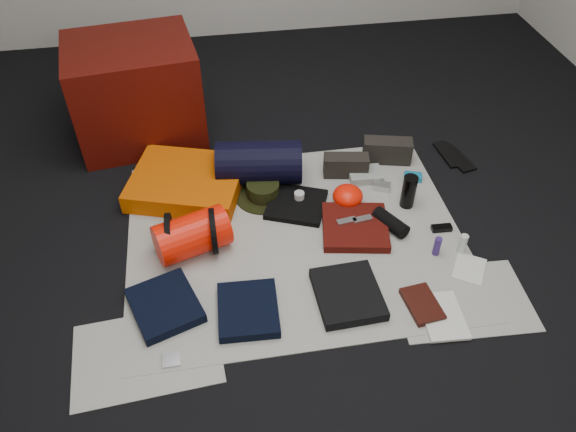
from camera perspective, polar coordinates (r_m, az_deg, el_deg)
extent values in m
cube|color=black|center=(2.73, 0.74, -2.28)|extent=(4.50, 4.50, 0.02)
cube|color=beige|center=(2.72, 0.74, -2.09)|extent=(1.60, 1.30, 0.01)
cube|color=beige|center=(2.38, -14.13, -13.38)|extent=(0.61, 0.44, 0.00)
cube|color=beige|center=(2.58, 17.26, -8.12)|extent=(0.60, 0.43, 0.00)
cube|color=#4D0B05|center=(3.35, -15.19, 12.11)|extent=(0.75, 0.65, 0.57)
cube|color=#DA5502|center=(2.99, -10.22, 3.40)|extent=(0.67, 0.60, 0.10)
cylinder|color=#FF1704|center=(2.63, -9.72, -1.92)|extent=(0.38, 0.29, 0.20)
cylinder|color=black|center=(2.63, -11.91, -2.01)|extent=(0.02, 0.22, 0.22)
cylinder|color=black|center=(2.62, -7.57, -1.53)|extent=(0.03, 0.22, 0.22)
cylinder|color=black|center=(2.97, -2.97, 5.42)|extent=(0.47, 0.29, 0.23)
cylinder|color=black|center=(2.94, -2.53, 2.10)|extent=(0.37, 0.37, 0.01)
cylinder|color=black|center=(2.91, -2.56, 2.72)|extent=(0.17, 0.17, 0.07)
cube|color=black|center=(3.06, 5.90, 5.13)|extent=(0.25, 0.13, 0.12)
cube|color=black|center=(3.18, 10.05, 6.56)|extent=(0.28, 0.16, 0.13)
cube|color=black|center=(3.33, 16.85, 5.62)|extent=(0.14, 0.26, 0.01)
cube|color=black|center=(3.34, 16.00, 6.03)|extent=(0.11, 0.24, 0.01)
cube|color=black|center=(2.47, -12.39, -8.85)|extent=(0.35, 0.37, 0.05)
cube|color=black|center=(2.41, -4.07, -9.49)|extent=(0.27, 0.30, 0.04)
cube|color=black|center=(2.47, 6.10, -7.90)|extent=(0.29, 0.32, 0.05)
cube|color=black|center=(2.87, 0.85, 1.19)|extent=(0.36, 0.35, 0.03)
cube|color=#480C07|center=(2.76, 6.83, -1.12)|extent=(0.37, 0.37, 0.04)
ellipsoid|color=#FF1704|center=(2.88, 6.09, 2.05)|extent=(0.17, 0.17, 0.10)
cube|color=gray|center=(3.06, 7.82, 4.16)|extent=(0.18, 0.14, 0.04)
cylinder|color=black|center=(2.89, 12.17, 2.45)|extent=(0.09, 0.09, 0.18)
cylinder|color=black|center=(2.78, 10.37, -0.65)|extent=(0.16, 0.20, 0.07)
cube|color=silver|center=(3.01, 9.47, 2.99)|extent=(0.10, 0.09, 0.04)
cube|color=#0F6993|center=(3.11, 12.57, 3.90)|extent=(0.11, 0.09, 0.03)
cylinder|color=navy|center=(2.70, 14.91, -2.99)|extent=(0.04, 0.04, 0.10)
cylinder|color=silver|center=(2.73, 17.32, -2.74)|extent=(0.04, 0.04, 0.11)
cube|color=black|center=(2.50, 13.47, -8.72)|extent=(0.15, 0.21, 0.03)
cube|color=silver|center=(2.49, 15.43, -9.77)|extent=(0.19, 0.26, 0.01)
cube|color=silver|center=(2.71, 17.96, -5.10)|extent=(0.20, 0.21, 0.01)
cube|color=black|center=(2.84, 15.33, -1.19)|extent=(0.10, 0.04, 0.02)
cube|color=silver|center=(2.33, -11.81, -14.07)|extent=(0.07, 0.07, 0.01)
cylinder|color=beige|center=(2.87, 1.15, 2.10)|extent=(0.05, 0.05, 0.04)
cube|color=silver|center=(2.74, 5.96, -0.51)|extent=(0.10, 0.05, 0.01)
cube|color=silver|center=(2.76, 7.57, -0.32)|extent=(0.10, 0.05, 0.01)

